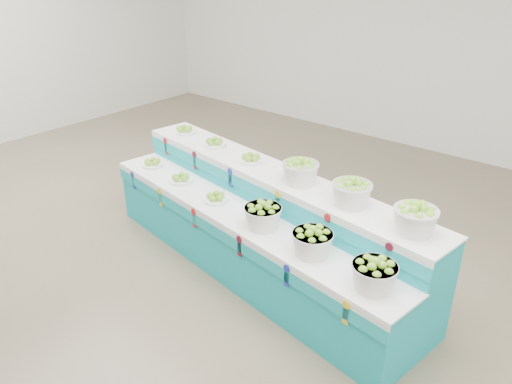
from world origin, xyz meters
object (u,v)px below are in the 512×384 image
(basket_lower_left, at_px, (263,215))
(basket_upper_right, at_px, (415,218))
(plate_upper_mid, at_px, (214,142))
(display_stand, at_px, (256,224))

(basket_lower_left, distance_m, basket_upper_right, 1.35)
(basket_upper_right, bearing_deg, plate_upper_mid, 171.51)
(display_stand, distance_m, basket_lower_left, 0.55)
(display_stand, distance_m, basket_upper_right, 1.73)
(basket_lower_left, height_order, basket_upper_right, basket_upper_right)
(display_stand, height_order, basket_lower_left, display_stand)
(basket_lower_left, bearing_deg, plate_upper_mid, 151.87)
(basket_lower_left, bearing_deg, display_stand, 138.05)
(display_stand, xyz_separation_m, plate_upper_mid, (-0.93, 0.38, 0.56))
(plate_upper_mid, bearing_deg, display_stand, -22.22)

